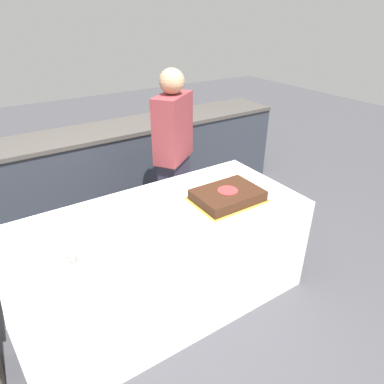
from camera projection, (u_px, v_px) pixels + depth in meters
ground_plane at (165, 299)px, 2.66m from camera, size 14.00×14.00×0.00m
back_counter at (93, 174)px, 3.57m from camera, size 4.40×0.58×0.92m
dining_table at (163, 260)px, 2.48m from camera, size 2.01×0.91×0.78m
cake at (227, 195)px, 2.44m from camera, size 0.50×0.38×0.08m
plate_stack at (35, 257)px, 1.85m from camera, size 0.23×0.23×0.06m
wine_glass at (71, 247)px, 1.78m from camera, size 0.06×0.06×0.18m
side_plate_near_cake at (204, 182)px, 2.71m from camera, size 0.20×0.20×0.00m
utensil_pile at (190, 236)px, 2.06m from camera, size 0.16×0.11×0.02m
person_cutting_cake at (174, 160)px, 3.00m from camera, size 0.45×0.40×1.59m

